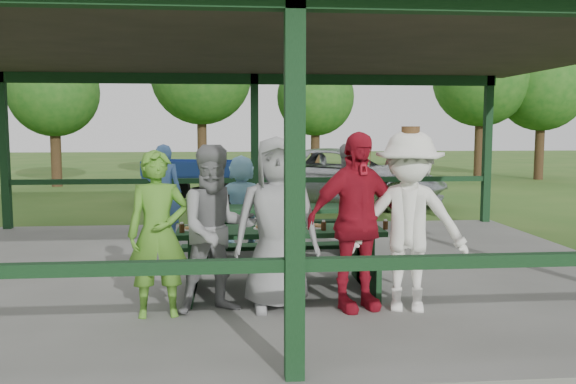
{
  "coord_description": "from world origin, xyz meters",
  "views": [
    {
      "loc": [
        -0.48,
        -8.35,
        2.04
      ],
      "look_at": [
        0.28,
        -0.3,
        1.19
      ],
      "focal_mm": 38.0,
      "sensor_mm": 36.0,
      "label": 1
    }
  ],
  "objects": [
    {
      "name": "ground",
      "position": [
        0.0,
        0.0,
        0.0
      ],
      "size": [
        90.0,
        90.0,
        0.0
      ],
      "primitive_type": "plane",
      "color": "#2A5119",
      "rests_on": "ground"
    },
    {
      "name": "concrete_slab",
      "position": [
        0.0,
        0.0,
        0.05
      ],
      "size": [
        10.0,
        8.0,
        0.1
      ],
      "primitive_type": "cube",
      "color": "#62625E",
      "rests_on": "ground"
    },
    {
      "name": "pavilion_structure",
      "position": [
        0.0,
        0.0,
        3.17
      ],
      "size": [
        10.6,
        8.6,
        3.24
      ],
      "color": "black",
      "rests_on": "concrete_slab"
    },
    {
      "name": "picnic_table_near",
      "position": [
        0.1,
        -1.2,
        0.57
      ],
      "size": [
        2.44,
        1.39,
        0.75
      ],
      "color": "black",
      "rests_on": "concrete_slab"
    },
    {
      "name": "picnic_table_far",
      "position": [
        0.23,
        0.8,
        0.57
      ],
      "size": [
        2.56,
        1.39,
        0.75
      ],
      "color": "black",
      "rests_on": "concrete_slab"
    },
    {
      "name": "table_setting",
      "position": [
        0.08,
        -1.17,
        0.88
      ],
      "size": [
        2.44,
        0.45,
        0.1
      ],
      "color": "white",
      "rests_on": "picnic_table_near"
    },
    {
      "name": "contestant_green",
      "position": [
        -1.23,
        -2.08,
        0.96
      ],
      "size": [
        0.67,
        0.48,
        1.72
      ],
      "primitive_type": "imported",
      "rotation": [
        0.0,
        0.0,
        0.12
      ],
      "color": "#4F8C27",
      "rests_on": "concrete_slab"
    },
    {
      "name": "contestant_grey_left",
      "position": [
        -0.63,
        -2.01,
        0.99
      ],
      "size": [
        1.01,
        0.88,
        1.77
      ],
      "primitive_type": "imported",
      "rotation": [
        0.0,
        0.0,
        0.28
      ],
      "color": "gray",
      "rests_on": "concrete_slab"
    },
    {
      "name": "contestant_grey_mid",
      "position": [
        0.0,
        -1.97,
        1.03
      ],
      "size": [
        0.91,
        0.59,
        1.86
      ],
      "primitive_type": "imported",
      "rotation": [
        0.0,
        0.0,
        -0.0
      ],
      "color": "gray",
      "rests_on": "concrete_slab"
    },
    {
      "name": "contestant_red",
      "position": [
        0.84,
        -2.03,
        1.05
      ],
      "size": [
        1.2,
        0.77,
        1.91
      ],
      "primitive_type": "imported",
      "rotation": [
        0.0,
        0.0,
        0.29
      ],
      "color": "maroon",
      "rests_on": "concrete_slab"
    },
    {
      "name": "contestant_white_fedora",
      "position": [
        1.39,
        -2.13,
        1.06
      ],
      "size": [
        1.37,
        0.99,
        1.96
      ],
      "rotation": [
        0.0,
        0.0,
        -0.26
      ],
      "color": "white",
      "rests_on": "concrete_slab"
    },
    {
      "name": "spectator_lblue",
      "position": [
        -0.3,
        1.56,
        0.85
      ],
      "size": [
        1.45,
        0.67,
        1.51
      ],
      "primitive_type": "imported",
      "rotation": [
        0.0,
        0.0,
        2.98
      ],
      "color": "#96CEE8",
      "rests_on": "concrete_slab"
    },
    {
      "name": "spectator_blue",
      "position": [
        -1.63,
        2.28,
        0.93
      ],
      "size": [
        0.63,
        0.43,
        1.67
      ],
      "primitive_type": "imported",
      "rotation": [
        0.0,
        0.0,
        3.09
      ],
      "color": "#436BAE",
      "rests_on": "concrete_slab"
    },
    {
      "name": "spectator_grey",
      "position": [
        1.43,
        1.64,
        0.94
      ],
      "size": [
        0.9,
        0.75,
        1.68
      ],
      "primitive_type": "imported",
      "rotation": [
        0.0,
        0.0,
        3.29
      ],
      "color": "gray",
      "rests_on": "concrete_slab"
    },
    {
      "name": "pickup_truck",
      "position": [
        2.43,
        7.43,
        0.76
      ],
      "size": [
        5.96,
        4.17,
        1.51
      ],
      "primitive_type": "imported",
      "rotation": [
        0.0,
        0.0,
        1.23
      ],
      "color": "silver",
      "rests_on": "ground"
    },
    {
      "name": "farm_trailer",
      "position": [
        -1.37,
        8.12,
        0.63
      ],
      "size": [
        3.65,
        2.18,
        1.27
      ],
      "rotation": [
        0.0,
        0.0,
        -0.28
      ],
      "color": "navy",
      "rests_on": "ground"
    },
    {
      "name": "tree_far_left",
      "position": [
        -6.56,
        13.62,
        3.27
      ],
      "size": [
        3.1,
        3.1,
        4.85
      ],
      "color": "#312113",
      "rests_on": "ground"
    },
    {
      "name": "tree_left",
      "position": [
        -1.57,
        15.34,
        4.07
      ],
      "size": [
        3.85,
        3.85,
        6.01
      ],
      "color": "#312113",
      "rests_on": "ground"
    },
    {
      "name": "tree_mid",
      "position": [
        2.92,
        15.98,
        3.25
      ],
      "size": [
        3.08,
        3.08,
        4.81
      ],
      "color": "#312113",
      "rests_on": "ground"
    },
    {
      "name": "tree_right",
      "position": [
        9.29,
        14.91,
        3.94
      ],
      "size": [
        3.73,
        3.73,
        5.82
      ],
      "color": "#312113",
      "rests_on": "ground"
    },
    {
      "name": "tree_far_right",
      "position": [
        11.76,
        14.85,
        3.62
      ],
      "size": [
        3.43,
        3.43,
        5.36
      ],
      "color": "#312113",
      "rests_on": "ground"
    }
  ]
}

